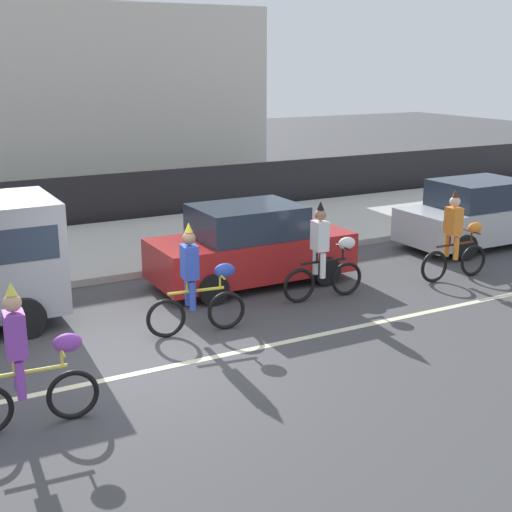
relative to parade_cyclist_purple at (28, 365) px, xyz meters
name	(u,v)px	position (x,y,z in m)	size (l,w,h in m)	color
ground_plane	(138,359)	(1.85, 1.39, -0.84)	(80.00, 80.00, 0.00)	#424244
road_centre_line	(149,371)	(1.85, 0.89, -0.84)	(36.00, 0.14, 0.01)	beige
sidewalk_curb	(44,256)	(1.85, 7.89, -0.77)	(60.00, 5.00, 0.15)	#ADAAA3
fence_line	(17,207)	(1.85, 10.79, -0.14)	(40.00, 0.08, 1.40)	black
parade_cyclist_purple	(28,365)	(0.00, 0.00, 0.00)	(1.72, 0.50, 1.92)	black
parade_cyclist_cobalt	(197,285)	(3.11, 1.94, 0.00)	(1.72, 0.51, 1.92)	black
parade_cyclist_zebra	(325,257)	(5.98, 2.44, 0.00)	(1.72, 0.50, 1.92)	black
parade_cyclist_orange	(456,240)	(9.10, 2.21, 0.00)	(1.72, 0.50, 1.92)	black
parked_car_red	(250,247)	(5.19, 3.99, -0.06)	(4.10, 1.92, 1.64)	#AD1E1E
parked_car_silver	(479,215)	(11.60, 4.05, -0.06)	(4.10, 1.92, 1.64)	#B7BABF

